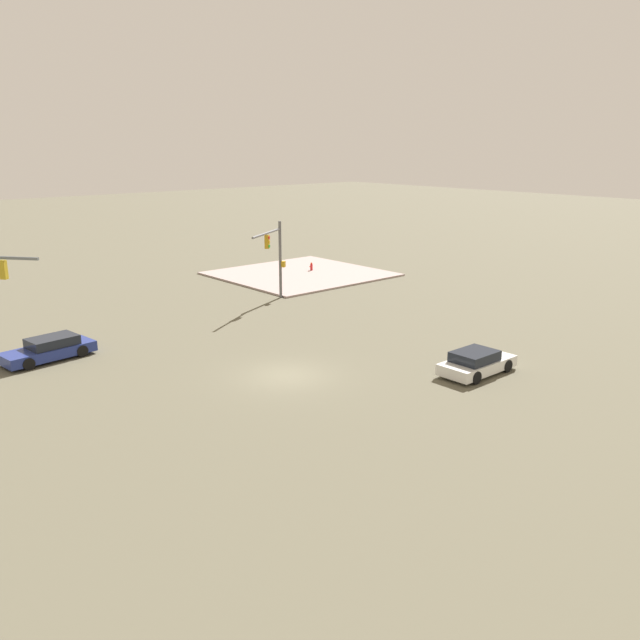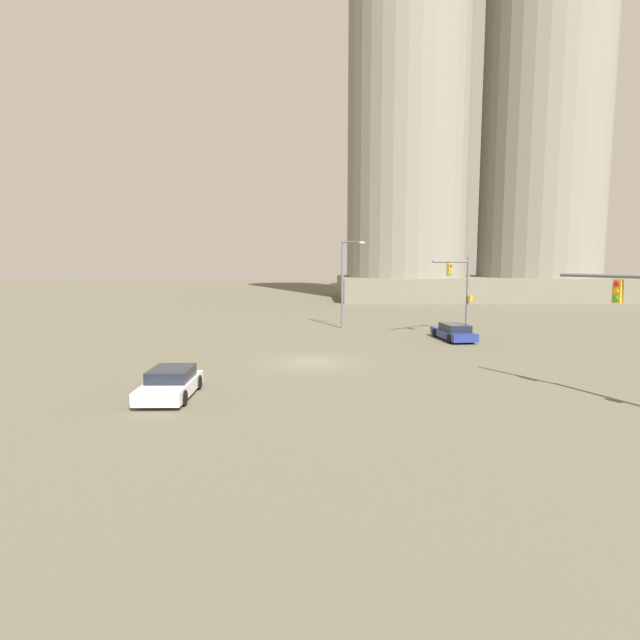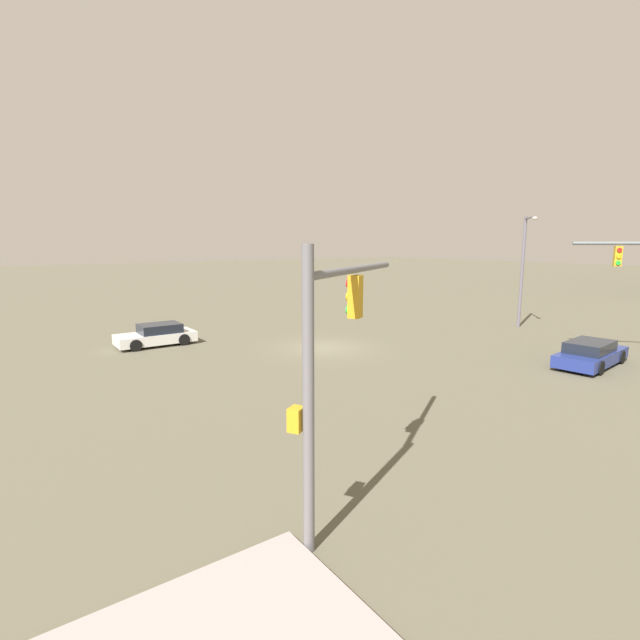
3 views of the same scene
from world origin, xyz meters
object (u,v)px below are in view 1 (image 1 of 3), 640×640
at_px(traffic_signal_near_corner, 275,251).
at_px(fire_hydrant_on_curb, 311,267).
at_px(sedan_car_approaching, 476,363).
at_px(sedan_car_waiting_far, 49,349).

distance_m(traffic_signal_near_corner, fire_hydrant_on_curb, 11.86).
distance_m(sedan_car_approaching, sedan_car_waiting_far, 22.39).
bearing_deg(sedan_car_approaching, traffic_signal_near_corner, 83.86).
height_order(sedan_car_waiting_far, fire_hydrant_on_curb, sedan_car_waiting_far).
distance_m(traffic_signal_near_corner, sedan_car_waiting_far, 17.85).
relative_size(traffic_signal_near_corner, sedan_car_waiting_far, 1.16).
xyz_separation_m(traffic_signal_near_corner, fire_hydrant_on_curb, (6.76, -9.20, -3.22)).
xyz_separation_m(sedan_car_approaching, sedan_car_waiting_far, (16.37, 15.28, 0.00)).
xyz_separation_m(traffic_signal_near_corner, sedan_car_waiting_far, (-2.79, 17.35, -3.13)).
xyz_separation_m(traffic_signal_near_corner, sedan_car_approaching, (-19.16, 2.07, -3.13)).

